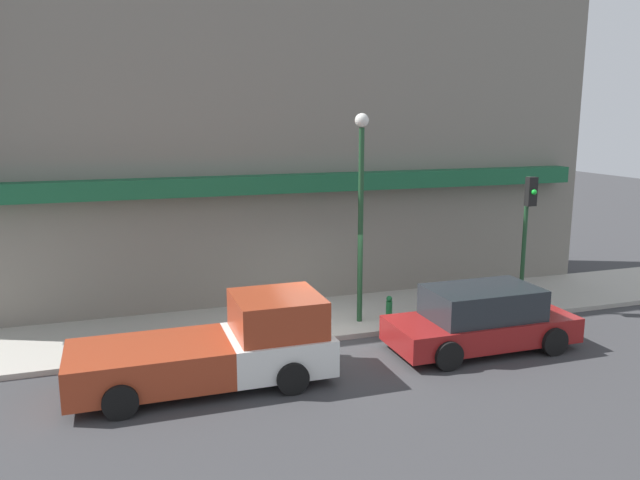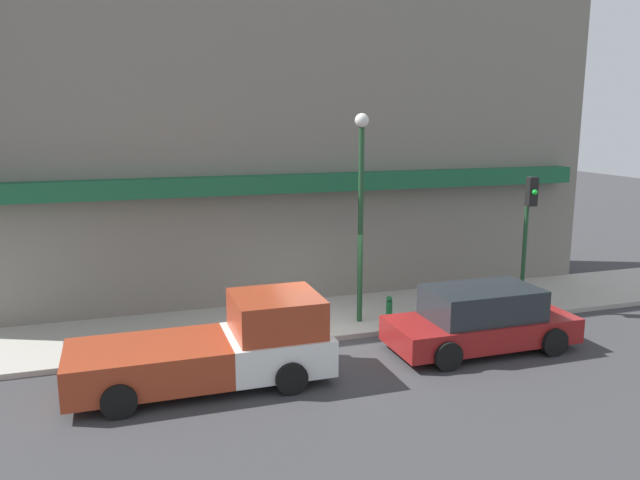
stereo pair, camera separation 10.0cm
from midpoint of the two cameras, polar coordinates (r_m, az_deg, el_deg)
name	(u,v)px [view 1 (the left image)]	position (r m, az deg, el deg)	size (l,w,h in m)	color
ground_plane	(332,342)	(15.76, 0.88, -9.29)	(80.00, 80.00, 0.00)	#38383A
sidewalk	(311,319)	(17.22, -0.96, -7.24)	(36.00, 3.32, 0.13)	#ADA89E
building	(279,135)	(19.35, -3.90, 9.56)	(19.80, 3.80, 9.95)	gray
pickup_truck	(221,348)	(13.37, -9.30, -9.69)	(5.36, 2.17, 1.81)	white
parked_car	(481,319)	(15.57, 14.36, -7.03)	(4.53, 2.03, 1.53)	maroon
fire_hydrant	(389,307)	(17.05, 6.17, -6.14)	(0.17, 0.17, 0.64)	#196633
street_lamp	(361,194)	(16.13, 3.59, 4.22)	(0.36, 0.36, 5.47)	#1E4728
traffic_light	(527,219)	(18.32, 18.29, 1.84)	(0.28, 0.42, 3.76)	#1E4728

